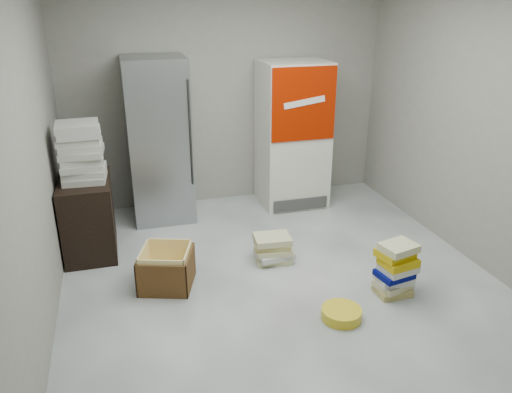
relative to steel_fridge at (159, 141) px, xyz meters
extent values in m
plane|color=silver|center=(0.90, -2.13, -0.95)|extent=(5.00, 5.00, 0.00)
cube|color=gray|center=(0.90, 0.37, 0.45)|extent=(4.00, 0.04, 2.80)
cube|color=gray|center=(-1.10, -2.13, 0.45)|extent=(0.04, 5.00, 2.80)
cube|color=gray|center=(2.90, -2.13, 0.45)|extent=(0.04, 5.00, 2.80)
cube|color=#B0B3B9|center=(0.00, 0.00, 0.00)|extent=(0.70, 0.70, 1.90)
cylinder|color=#333333|center=(0.32, -0.36, 0.15)|extent=(0.02, 0.02, 1.19)
cube|color=silver|center=(1.65, 0.00, -0.05)|extent=(0.80, 0.70, 1.80)
cube|color=#9E1700|center=(1.65, -0.36, 0.40)|extent=(0.78, 0.02, 0.85)
cube|color=white|center=(1.65, -0.37, 0.43)|extent=(0.50, 0.01, 0.14)
cube|color=#3F3F3F|center=(1.65, -0.36, -0.85)|extent=(0.70, 0.02, 0.15)
cube|color=black|center=(-0.83, -0.73, -0.55)|extent=(0.50, 0.80, 0.80)
cube|color=beige|center=(-0.81, -0.74, -0.12)|extent=(0.43, 0.43, 0.06)
cube|color=beige|center=(-0.81, -0.73, -0.05)|extent=(0.42, 0.42, 0.06)
cube|color=beige|center=(-0.83, -0.73, 0.01)|extent=(0.42, 0.42, 0.06)
cube|color=beige|center=(-0.81, -0.72, 0.08)|extent=(0.41, 0.41, 0.06)
cube|color=beige|center=(-0.81, -0.74, 0.14)|extent=(0.43, 0.43, 0.06)
cube|color=beige|center=(-0.81, -0.73, 0.21)|extent=(0.40, 0.40, 0.06)
cube|color=beige|center=(-0.83, -0.72, 0.27)|extent=(0.42, 0.42, 0.06)
cube|color=beige|center=(-0.81, -0.74, 0.34)|extent=(0.42, 0.42, 0.06)
cube|color=beige|center=(-0.82, -0.74, 0.40)|extent=(0.42, 0.42, 0.06)
cube|color=tan|center=(1.80, -2.32, -0.92)|extent=(0.30, 0.24, 0.06)
cube|color=beige|center=(1.81, -2.32, -0.86)|extent=(0.35, 0.30, 0.06)
cube|color=silver|center=(1.80, -2.32, -0.79)|extent=(0.31, 0.24, 0.07)
cube|color=#050A60|center=(1.79, -2.34, -0.73)|extent=(0.34, 0.28, 0.05)
cube|color=silver|center=(1.82, -2.34, -0.68)|extent=(0.34, 0.29, 0.06)
cube|color=gold|center=(1.81, -2.35, -0.61)|extent=(0.33, 0.28, 0.07)
cube|color=gold|center=(1.80, -2.31, -0.54)|extent=(0.35, 0.30, 0.07)
cube|color=beige|center=(1.80, -2.34, -0.47)|extent=(0.35, 0.30, 0.07)
cube|color=beige|center=(0.95, -1.44, -0.92)|extent=(0.39, 0.33, 0.05)
cube|color=silver|center=(0.95, -1.46, -0.87)|extent=(0.38, 0.31, 0.06)
cube|color=beige|center=(0.94, -1.46, -0.81)|extent=(0.39, 0.32, 0.05)
cube|color=tan|center=(0.93, -1.44, -0.76)|extent=(0.40, 0.34, 0.06)
cube|color=beige|center=(0.93, -1.45, -0.70)|extent=(0.38, 0.31, 0.06)
cube|color=yellow|center=(-0.14, -1.62, -0.94)|extent=(0.55, 0.55, 0.01)
cube|color=brown|center=(-0.07, -1.41, -0.78)|extent=(0.44, 0.16, 0.33)
cube|color=brown|center=(-0.22, -1.84, -0.78)|extent=(0.44, 0.16, 0.33)
cube|color=brown|center=(-0.36, -1.55, -0.78)|extent=(0.16, 0.44, 0.33)
cube|color=brown|center=(0.07, -1.69, -0.78)|extent=(0.16, 0.44, 0.33)
cube|color=yellow|center=(-0.08, -1.43, -0.76)|extent=(0.41, 0.14, 0.38)
cube|color=yellow|center=(-0.21, -1.82, -0.76)|extent=(0.41, 0.14, 0.38)
cube|color=yellow|center=(-0.34, -1.56, -0.76)|extent=(0.14, 0.41, 0.38)
cube|color=yellow|center=(0.05, -1.69, -0.76)|extent=(0.14, 0.41, 0.38)
cylinder|color=yellow|center=(1.20, -2.54, -0.90)|extent=(0.37, 0.37, 0.09)
camera|label=1|loc=(-0.45, -5.71, 1.56)|focal=35.00mm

